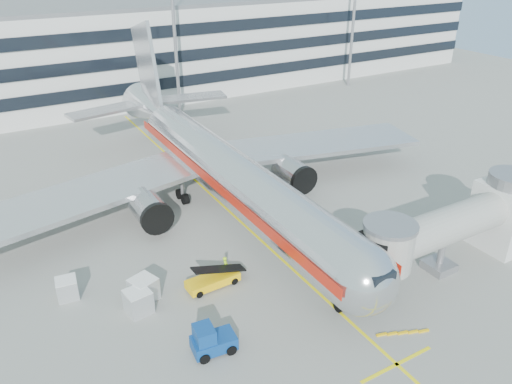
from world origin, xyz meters
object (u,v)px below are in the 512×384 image
cargo_container_right (67,288)px  baggage_tug (211,340)px  main_jet (218,166)px  cargo_container_front (138,301)px  ramp_worker (226,266)px  cargo_container_left (144,289)px  belt_loader (213,280)px

cargo_container_right → baggage_tug: bearing=-56.5°
main_jet → cargo_container_front: main_jet is taller
main_jet → baggage_tug: main_jet is taller
cargo_container_front → main_jet: bearing=44.2°
main_jet → ramp_worker: (-5.19, -11.58, -3.36)m
cargo_container_left → ramp_worker: cargo_container_left is taller
baggage_tug → main_jet: bearing=62.1°
cargo_container_left → cargo_container_front: (-0.81, -1.17, -0.01)m
main_jet → baggage_tug: 21.37m
baggage_tug → ramp_worker: 8.49m
cargo_container_right → cargo_container_front: size_ratio=0.87×
cargo_container_left → cargo_container_front: cargo_container_left is taller
baggage_tug → cargo_container_right: (-7.03, 10.63, -0.13)m
main_jet → cargo_container_right: main_jet is taller
main_jet → cargo_container_left: size_ratio=22.67×
cargo_container_front → ramp_worker: size_ratio=1.10×
cargo_container_right → ramp_worker: bearing=-16.8°
baggage_tug → ramp_worker: baggage_tug is taller
belt_loader → cargo_container_front: 6.03m
belt_loader → ramp_worker: belt_loader is taller
baggage_tug → cargo_container_left: (-2.06, 7.44, -0.01)m
belt_loader → cargo_container_front: size_ratio=2.32×
cargo_container_front → ramp_worker: 7.59m
cargo_container_left → cargo_container_right: size_ratio=1.33×
main_jet → baggage_tug: (-9.87, -18.67, -3.29)m
cargo_container_left → ramp_worker: (6.74, -0.36, -0.06)m
main_jet → cargo_container_front: size_ratio=26.20×
belt_loader → cargo_container_left: belt_loader is taller
belt_loader → baggage_tug: (-3.15, -6.31, 0.34)m
belt_loader → ramp_worker: size_ratio=2.56×
cargo_container_right → ramp_worker: 12.24m
cargo_container_right → ramp_worker: ramp_worker is taller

